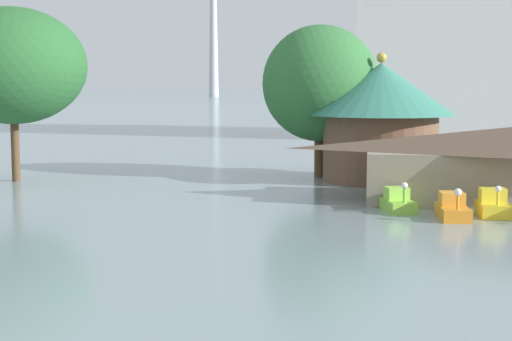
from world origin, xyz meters
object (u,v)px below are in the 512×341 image
object	(u,v)px
pedal_boat_yellow	(493,205)
green_roof_pavilion	(381,115)
shoreline_tree_mid	(320,84)
shoreline_tree_tall_left	(12,66)
pedal_boat_orange	(453,208)
pedal_boat_lime	(398,202)
background_building_block	(488,20)

from	to	relation	value
pedal_boat_yellow	green_roof_pavilion	xyz separation A→B (m)	(-5.64, 13.60, 3.99)
pedal_boat_yellow	green_roof_pavilion	bearing A→B (deg)	-161.17
green_roof_pavilion	shoreline_tree_mid	xyz separation A→B (m)	(-4.27, 1.74, 2.13)
shoreline_tree_tall_left	pedal_boat_orange	bearing A→B (deg)	-20.77
pedal_boat_yellow	shoreline_tree_tall_left	bearing A→B (deg)	-111.51
pedal_boat_lime	pedal_boat_yellow	bearing A→B (deg)	63.43
pedal_boat_orange	shoreline_tree_tall_left	size ratio (longest dim) A/B	0.25
pedal_boat_lime	pedal_boat_yellow	xyz separation A→B (m)	(4.72, -0.83, 0.06)
green_roof_pavilion	shoreline_tree_tall_left	world-z (taller)	shoreline_tree_tall_left
pedal_boat_orange	shoreline_tree_mid	size ratio (longest dim) A/B	0.27
pedal_boat_orange	pedal_boat_yellow	distance (m)	2.29
pedal_boat_orange	pedal_boat_lime	bearing A→B (deg)	-129.18
background_building_block	green_roof_pavilion	bearing A→B (deg)	-105.69
background_building_block	shoreline_tree_tall_left	bearing A→B (deg)	-126.87
shoreline_tree_tall_left	background_building_block	distance (m)	63.34
pedal_boat_orange	shoreline_tree_tall_left	world-z (taller)	shoreline_tree_tall_left
pedal_boat_yellow	background_building_block	distance (m)	62.18
shoreline_tree_mid	background_building_block	bearing A→B (deg)	68.84
pedal_boat_orange	background_building_block	size ratio (longest dim) A/B	0.09
pedal_boat_orange	pedal_boat_yellow	xyz separation A→B (m)	(2.08, 0.97, 0.05)
green_roof_pavilion	shoreline_tree_mid	bearing A→B (deg)	157.82
shoreline_tree_tall_left	background_building_block	xyz separation A→B (m)	(37.80, 50.40, 6.55)
pedal_boat_yellow	green_roof_pavilion	distance (m)	15.25
pedal_boat_lime	pedal_boat_yellow	world-z (taller)	pedal_boat_yellow
shoreline_tree_tall_left	shoreline_tree_mid	bearing A→B (deg)	15.26
background_building_block	shoreline_tree_mid	bearing A→B (deg)	-111.16
pedal_boat_lime	shoreline_tree_mid	bearing A→B (deg)	-176.93
pedal_boat_orange	shoreline_tree_mid	bearing A→B (deg)	-159.31
shoreline_tree_tall_left	shoreline_tree_mid	distance (m)	21.24
pedal_boat_lime	shoreline_tree_tall_left	world-z (taller)	shoreline_tree_tall_left
pedal_boat_lime	green_roof_pavilion	size ratio (longest dim) A/B	0.27
background_building_block	pedal_boat_orange	bearing A→B (deg)	-98.85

